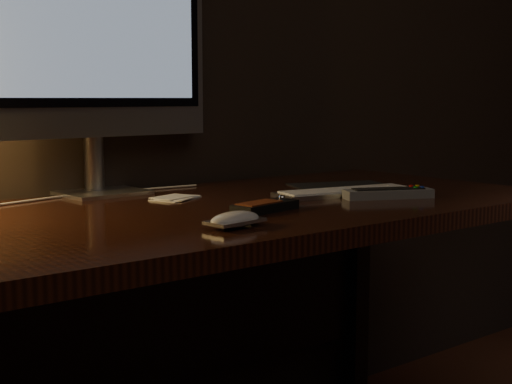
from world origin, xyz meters
TOP-DOWN VIEW (x-y plane):
  - desk at (0.00, 1.93)m, footprint 1.60×0.75m
  - monitor at (-0.15, 2.18)m, footprint 0.61×0.19m
  - keyboard at (0.33, 1.81)m, footprint 0.38×0.17m
  - mousepad at (0.43, 1.92)m, footprint 0.31×0.28m
  - mouse at (-0.16, 1.61)m, footprint 0.12×0.07m
  - media_remote at (0.00, 1.73)m, footprint 0.17×0.09m
  - tv_remote at (0.36, 1.70)m, footprint 0.22×0.14m
  - papers at (-0.05, 2.00)m, footprint 0.13×0.11m
  - cable at (-0.18, 2.16)m, footprint 0.60×0.04m

SIDE VIEW (x-z plane):
  - desk at x=0.00m, z-range 0.25..1.00m
  - mousepad at x=0.43m, z-range 0.75..0.75m
  - cable at x=-0.18m, z-range 0.75..0.76m
  - papers at x=-0.05m, z-range 0.75..0.76m
  - keyboard at x=0.33m, z-range 0.75..0.76m
  - mouse at x=-0.16m, z-range 0.75..0.77m
  - media_remote at x=0.00m, z-range 0.75..0.78m
  - tv_remote at x=0.36m, z-range 0.75..0.78m
  - monitor at x=-0.15m, z-range 0.81..1.45m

